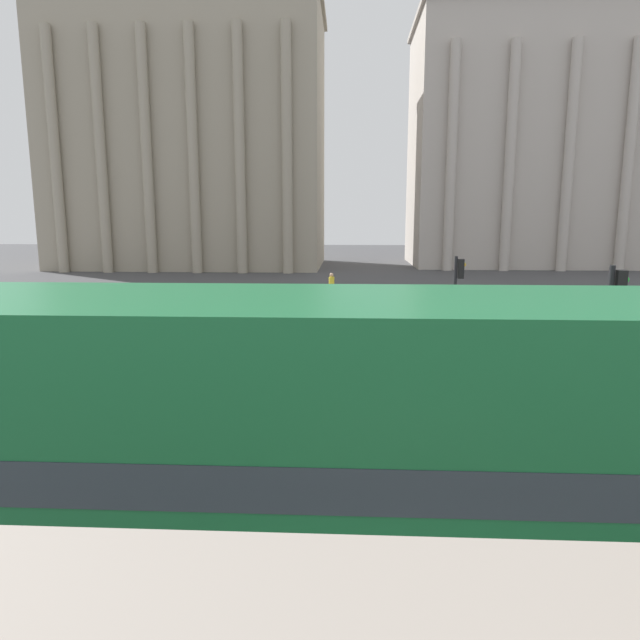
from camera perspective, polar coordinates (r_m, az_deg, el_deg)
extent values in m
cylinder|color=black|center=(9.06, 25.72, -19.74)|extent=(1.01, 0.22, 1.01)
cylinder|color=black|center=(9.55, -27.12, -18.25)|extent=(1.01, 0.22, 1.01)
cube|color=#196638|center=(6.93, -2.45, -20.13)|extent=(10.65, 2.48, 1.75)
cube|color=#2D3842|center=(6.45, -2.53, -11.68)|extent=(10.43, 2.50, 0.45)
cube|color=#196638|center=(6.17, -2.60, -3.92)|extent=(10.65, 2.48, 1.35)
cube|color=#A39984|center=(60.43, -12.54, 17.02)|extent=(25.34, 14.85, 24.50)
cube|color=gray|center=(63.18, -13.04, 28.34)|extent=(25.94, 15.45, 0.50)
cylinder|color=#A39984|center=(56.51, -24.99, 14.94)|extent=(0.90, 0.90, 20.82)
cylinder|color=#A39984|center=(54.80, -21.10, 15.38)|extent=(0.90, 0.90, 20.82)
cylinder|color=#A39984|center=(53.33, -16.96, 15.78)|extent=(0.90, 0.90, 20.82)
cylinder|color=#A39984|center=(52.14, -12.59, 16.10)|extent=(0.90, 0.90, 20.82)
cylinder|color=#A39984|center=(51.25, -8.03, 16.35)|extent=(0.90, 0.90, 20.82)
cylinder|color=#A39984|center=(50.66, -3.33, 16.50)|extent=(0.90, 0.90, 20.82)
cube|color=#BCB2A8|center=(64.08, 21.43, 15.79)|extent=(25.93, 13.42, 23.65)
cube|color=#ADA399|center=(66.48, 22.19, 26.17)|extent=(26.53, 14.02, 0.50)
cylinder|color=#BCB2A8|center=(54.50, 13.00, 15.44)|extent=(0.90, 0.90, 20.10)
cylinder|color=#BCB2A8|center=(55.60, 18.45, 15.08)|extent=(0.90, 0.90, 20.10)
cylinder|color=#BCB2A8|center=(57.16, 23.63, 14.61)|extent=(0.90, 0.90, 20.10)
cylinder|color=#BCB2A8|center=(59.13, 28.48, 14.07)|extent=(0.90, 0.90, 20.10)
cylinder|color=black|center=(13.69, 26.58, -3.24)|extent=(0.12, 0.12, 3.90)
cube|color=black|center=(13.53, 27.78, 2.96)|extent=(0.20, 0.24, 0.70)
sphere|color=green|center=(13.56, 28.26, 3.58)|extent=(0.14, 0.14, 0.14)
cylinder|color=black|center=(21.35, 13.28, 1.53)|extent=(0.12, 0.12, 3.50)
cube|color=black|center=(21.23, 13.91, 4.99)|extent=(0.20, 0.24, 0.70)
sphere|color=gold|center=(21.24, 14.22, 5.39)|extent=(0.14, 0.14, 0.14)
cylinder|color=#282B33|center=(29.14, -13.17, 1.11)|extent=(0.14, 0.14, 0.78)
cylinder|color=#282B33|center=(29.09, -12.82, 1.11)|extent=(0.14, 0.14, 0.78)
cylinder|color=#606638|center=(29.02, -13.05, 2.46)|extent=(0.32, 0.32, 0.62)
sphere|color=tan|center=(28.97, -13.08, 3.27)|extent=(0.21, 0.21, 0.21)
cylinder|color=#282B33|center=(27.86, 22.06, 0.21)|extent=(0.14, 0.14, 0.78)
cylinder|color=#282B33|center=(27.92, 22.41, 0.20)|extent=(0.14, 0.14, 0.78)
cylinder|color=black|center=(27.78, 22.33, 1.61)|extent=(0.32, 0.32, 0.61)
sphere|color=tan|center=(27.73, 22.39, 2.46)|extent=(0.21, 0.21, 0.21)
cylinder|color=#282B33|center=(32.76, 1.00, 2.43)|extent=(0.14, 0.14, 0.85)
cylinder|color=#282B33|center=(32.76, 1.32, 2.42)|extent=(0.14, 0.14, 0.85)
cylinder|color=yellow|center=(32.66, 1.16, 3.75)|extent=(0.32, 0.32, 0.67)
sphere|color=tan|center=(32.62, 1.17, 4.53)|extent=(0.23, 0.23, 0.23)
cylinder|color=#282B33|center=(23.33, 3.29, -0.86)|extent=(0.14, 0.14, 0.79)
cylinder|color=#282B33|center=(23.33, 3.73, -0.87)|extent=(0.14, 0.14, 0.79)
cylinder|color=silver|center=(23.20, 3.53, 0.85)|extent=(0.32, 0.32, 0.62)
sphere|color=tan|center=(23.14, 3.54, 1.87)|extent=(0.21, 0.21, 0.21)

